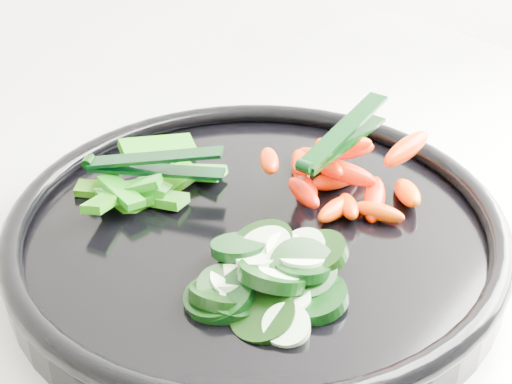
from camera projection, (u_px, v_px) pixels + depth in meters
veggie_tray at (256, 231)px, 0.54m from camera, size 0.41×0.41×0.04m
cucumber_pile at (263, 279)px, 0.47m from camera, size 0.13×0.12×0.04m
carrot_pile at (342, 173)px, 0.57m from camera, size 0.14×0.14×0.06m
pepper_pile at (147, 183)px, 0.57m from camera, size 0.13×0.10×0.04m
tong_carrot at (341, 138)px, 0.55m from camera, size 0.11×0.04×0.02m
tong_pepper at (151, 164)px, 0.57m from camera, size 0.09×0.09×0.02m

